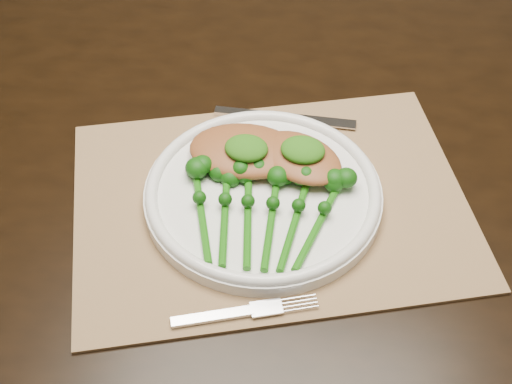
% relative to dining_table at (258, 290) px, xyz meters
% --- Properties ---
extents(dining_table, '(1.72, 1.13, 0.75)m').
position_rel_dining_table_xyz_m(dining_table, '(0.00, 0.00, 0.00)').
color(dining_table, black).
rests_on(dining_table, ground).
extents(placemat, '(0.57, 0.51, 0.00)m').
position_rel_dining_table_xyz_m(placemat, '(0.04, -0.13, 0.37)').
color(placemat, '#93704B').
rests_on(placemat, dining_table).
extents(dinner_plate, '(0.29, 0.29, 0.03)m').
position_rel_dining_table_xyz_m(dinner_plate, '(0.03, -0.13, 0.39)').
color(dinner_plate, white).
rests_on(dinner_plate, placemat).
extents(knife, '(0.20, 0.03, 0.01)m').
position_rel_dining_table_xyz_m(knife, '(0.01, 0.02, 0.38)').
color(knife, silver).
rests_on(knife, placemat).
extents(fork, '(0.15, 0.08, 0.00)m').
position_rel_dining_table_xyz_m(fork, '(0.06, -0.29, 0.38)').
color(fork, silver).
rests_on(fork, placemat).
extents(chicken_fillet_left, '(0.15, 0.11, 0.03)m').
position_rel_dining_table_xyz_m(chicken_fillet_left, '(-0.00, -0.08, 0.41)').
color(chicken_fillet_left, '#99572C').
rests_on(chicken_fillet_left, dinner_plate).
extents(chicken_fillet_right, '(0.14, 0.12, 0.02)m').
position_rel_dining_table_xyz_m(chicken_fillet_right, '(0.07, -0.08, 0.41)').
color(chicken_fillet_right, '#99572C').
rests_on(chicken_fillet_right, dinner_plate).
extents(pesto_dollop_left, '(0.05, 0.05, 0.02)m').
position_rel_dining_table_xyz_m(pesto_dollop_left, '(0.00, -0.09, 0.42)').
color(pesto_dollop_left, '#1A4E0B').
rests_on(pesto_dollop_left, chicken_fillet_left).
extents(pesto_dollop_right, '(0.05, 0.05, 0.02)m').
position_rel_dining_table_xyz_m(pesto_dollop_right, '(0.07, -0.08, 0.43)').
color(pesto_dollop_right, '#1A4E0B').
rests_on(pesto_dollop_right, chicken_fillet_right).
extents(broccolini_bundle, '(0.18, 0.19, 0.04)m').
position_rel_dining_table_xyz_m(broccolini_bundle, '(0.04, -0.18, 0.40)').
color(broccolini_bundle, '#18600C').
rests_on(broccolini_bundle, dinner_plate).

